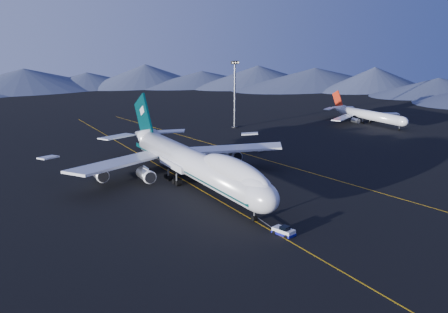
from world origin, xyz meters
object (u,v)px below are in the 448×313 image
pushback_tug (284,232)px  second_jet (367,115)px  boeing_747 (194,163)px  floodlight_mast (235,94)px  service_van (256,149)px

pushback_tug → second_jet: bearing=23.3°
pushback_tug → second_jet: 124.27m
boeing_747 → floodlight_mast: size_ratio=2.83×
boeing_747 → pushback_tug: size_ratio=15.50×
second_jet → floodlight_mast: floodlight_mast is taller
pushback_tug → second_jet: (98.38, 75.87, 2.99)m
boeing_747 → second_jet: size_ratio=1.75×
pushback_tug → floodlight_mast: size_ratio=0.18×
boeing_747 → floodlight_mast: floodlight_mast is taller
pushback_tug → service_van: size_ratio=0.94×
boeing_747 → floodlight_mast: (48.12, 60.60, 7.17)m
boeing_747 → pushback_tug: boeing_747 is taller
boeing_747 → second_jet: bearing=22.4°
second_jet → service_van: size_ratio=8.37×
boeing_747 → service_van: 40.82m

